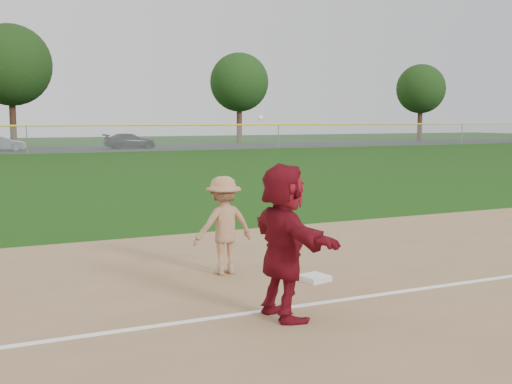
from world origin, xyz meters
name	(u,v)px	position (x,y,z in m)	size (l,w,h in m)	color
ground	(299,290)	(0.00, 0.00, 0.00)	(160.00, 160.00, 0.00)	#153D0B
foul_line	(327,302)	(0.00, -0.80, 0.03)	(60.00, 0.10, 0.01)	white
parking_asphalt	(20,150)	(0.00, 46.00, 0.01)	(120.00, 10.00, 0.01)	black
first_base	(314,278)	(0.43, 0.29, 0.06)	(0.39, 0.39, 0.09)	silver
base_runner	(284,241)	(-0.85, -1.14, 1.00)	(1.82, 0.58, 1.96)	maroon
car_mid	(1,143)	(-1.42, 44.85, 0.60)	(1.25, 3.58, 1.18)	slate
car_right	(130,141)	(8.63, 45.02, 0.64)	(1.76, 4.32, 1.25)	black
first_base_play	(224,225)	(-0.66, 1.32, 0.81)	(1.07, 1.00, 2.55)	gray
outfield_fence	(26,126)	(0.00, 40.00, 1.96)	(110.00, 0.12, 110.00)	#999EA0
tree_2	(11,65)	(0.00, 51.50, 7.06)	(7.00, 7.00, 10.58)	#331D12
tree_3	(239,82)	(22.00, 52.80, 6.16)	(6.00, 6.00, 9.19)	#3D2716
tree_4	(421,89)	(44.00, 51.20, 5.85)	(5.60, 5.60, 8.67)	#392414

